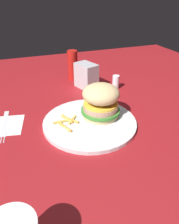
{
  "coord_description": "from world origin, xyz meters",
  "views": [
    {
      "loc": [
        -0.51,
        0.2,
        0.36
      ],
      "look_at": [
        0.0,
        0.02,
        0.04
      ],
      "focal_mm": 33.98,
      "sensor_mm": 36.0,
      "label": 1
    }
  ],
  "objects_px": {
    "sandwich": "(101,101)",
    "ketchup_bottle": "(73,65)",
    "napkin": "(4,125)",
    "fork": "(4,125)",
    "napkin_dispenser": "(86,76)",
    "salt_shaker": "(116,82)",
    "plate": "(89,122)",
    "fries_pile": "(67,122)"
  },
  "relations": [
    {
      "from": "napkin",
      "to": "salt_shaker",
      "type": "xyz_separation_m",
      "value": [
        0.13,
        -0.44,
        0.03
      ]
    },
    {
      "from": "salt_shaker",
      "to": "napkin_dispenser",
      "type": "bearing_deg",
      "value": 64.76
    },
    {
      "from": "plate",
      "to": "ketchup_bottle",
      "type": "xyz_separation_m",
      "value": [
        0.37,
        -0.06,
        0.06
      ]
    },
    {
      "from": "fries_pile",
      "to": "napkin",
      "type": "xyz_separation_m",
      "value": [
        0.07,
        0.18,
        -0.01
      ]
    },
    {
      "from": "sandwich",
      "to": "napkin",
      "type": "height_order",
      "value": "sandwich"
    },
    {
      "from": "fries_pile",
      "to": "napkin",
      "type": "bearing_deg",
      "value": 68.52
    },
    {
      "from": "fork",
      "to": "ketchup_bottle",
      "type": "relative_size",
      "value": 1.35
    },
    {
      "from": "plate",
      "to": "napkin_dispenser",
      "type": "height_order",
      "value": "napkin_dispenser"
    },
    {
      "from": "plate",
      "to": "napkin",
      "type": "height_order",
      "value": "plate"
    },
    {
      "from": "plate",
      "to": "fries_pile",
      "type": "bearing_deg",
      "value": 81.47
    },
    {
      "from": "salt_shaker",
      "to": "ketchup_bottle",
      "type": "bearing_deg",
      "value": 40.39
    },
    {
      "from": "napkin_dispenser",
      "to": "salt_shaker",
      "type": "height_order",
      "value": "napkin_dispenser"
    },
    {
      "from": "napkin_dispenser",
      "to": "fries_pile",
      "type": "bearing_deg",
      "value": 129.86
    },
    {
      "from": "sandwich",
      "to": "ketchup_bottle",
      "type": "xyz_separation_m",
      "value": [
        0.35,
        -0.02,
        -0.0
      ]
    },
    {
      "from": "sandwich",
      "to": "napkin_dispenser",
      "type": "height_order",
      "value": "sandwich"
    },
    {
      "from": "napkin_dispenser",
      "to": "napkin",
      "type": "bearing_deg",
      "value": 99.86
    },
    {
      "from": "fork",
      "to": "plate",
      "type": "bearing_deg",
      "value": -107.69
    },
    {
      "from": "sandwich",
      "to": "fork",
      "type": "distance_m",
      "value": 0.3
    },
    {
      "from": "salt_shaker",
      "to": "fries_pile",
      "type": "bearing_deg",
      "value": 127.47
    },
    {
      "from": "plate",
      "to": "ketchup_bottle",
      "type": "relative_size",
      "value": 2.2
    },
    {
      "from": "sandwich",
      "to": "ketchup_bottle",
      "type": "relative_size",
      "value": 0.94
    },
    {
      "from": "plate",
      "to": "fork",
      "type": "xyz_separation_m",
      "value": [
        0.08,
        0.25,
        -0.0
      ]
    },
    {
      "from": "napkin",
      "to": "fork",
      "type": "height_order",
      "value": "fork"
    },
    {
      "from": "salt_shaker",
      "to": "plate",
      "type": "bearing_deg",
      "value": 137.56
    },
    {
      "from": "sandwich",
      "to": "salt_shaker",
      "type": "relative_size",
      "value": 2.19
    },
    {
      "from": "napkin",
      "to": "salt_shaker",
      "type": "distance_m",
      "value": 0.46
    },
    {
      "from": "sandwich",
      "to": "ketchup_bottle",
      "type": "distance_m",
      "value": 0.35
    },
    {
      "from": "sandwich",
      "to": "fries_pile",
      "type": "height_order",
      "value": "sandwich"
    },
    {
      "from": "ketchup_bottle",
      "to": "sandwich",
      "type": "bearing_deg",
      "value": 177.47
    },
    {
      "from": "plate",
      "to": "napkin_dispenser",
      "type": "xyz_separation_m",
      "value": [
        0.26,
        -0.08,
        0.04
      ]
    },
    {
      "from": "fork",
      "to": "salt_shaker",
      "type": "distance_m",
      "value": 0.46
    },
    {
      "from": "sandwich",
      "to": "napkin",
      "type": "bearing_deg",
      "value": 77.41
    },
    {
      "from": "fries_pile",
      "to": "fork",
      "type": "xyz_separation_m",
      "value": [
        0.07,
        0.18,
        -0.01
      ]
    },
    {
      "from": "fries_pile",
      "to": "fork",
      "type": "height_order",
      "value": "fries_pile"
    },
    {
      "from": "napkin",
      "to": "sandwich",
      "type": "bearing_deg",
      "value": -102.59
    },
    {
      "from": "napkin",
      "to": "fork",
      "type": "xyz_separation_m",
      "value": [
        -0.0,
        0.0,
        0.0
      ]
    },
    {
      "from": "napkin",
      "to": "fork",
      "type": "relative_size",
      "value": 0.63
    },
    {
      "from": "ketchup_bottle",
      "to": "fries_pile",
      "type": "bearing_deg",
      "value": 160.54
    },
    {
      "from": "sandwich",
      "to": "napkin_dispenser",
      "type": "distance_m",
      "value": 0.25
    },
    {
      "from": "fries_pile",
      "to": "ketchup_bottle",
      "type": "xyz_separation_m",
      "value": [
        0.36,
        -0.13,
        0.05
      ]
    },
    {
      "from": "fries_pile",
      "to": "salt_shaker",
      "type": "height_order",
      "value": "salt_shaker"
    },
    {
      "from": "sandwich",
      "to": "napkin",
      "type": "relative_size",
      "value": 1.1
    }
  ]
}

